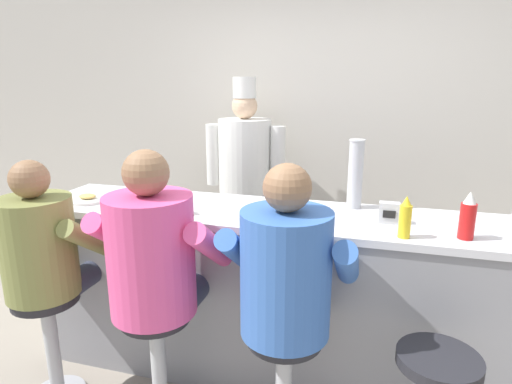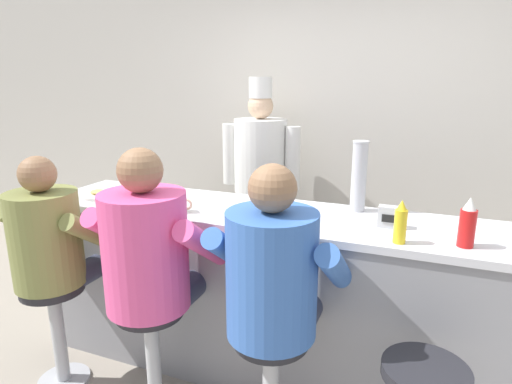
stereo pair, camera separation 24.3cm
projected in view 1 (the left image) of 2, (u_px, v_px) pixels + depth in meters
name	position (u px, v px, depth m)	size (l,w,h in m)	color
wall_back	(320.00, 129.00, 3.86)	(10.00, 0.06, 2.70)	beige
diner_counter	(279.00, 294.00, 2.58)	(3.03, 0.63, 1.04)	gray
ketchup_bottle_red	(468.00, 217.00, 2.02)	(0.07, 0.07, 0.23)	red
mustard_bottle_yellow	(405.00, 218.00, 2.04)	(0.06, 0.06, 0.21)	yellow
breakfast_plate	(88.00, 199.00, 2.68)	(0.24, 0.24, 0.05)	white
cereal_bowl	(299.00, 221.00, 2.22)	(0.17, 0.17, 0.05)	#B24C47
coffee_mug_blue	(275.00, 212.00, 2.33)	(0.13, 0.09, 0.08)	#4C7AB2
coffee_mug_tan	(179.00, 206.00, 2.41)	(0.13, 0.08, 0.09)	beige
cup_stack_steel	(355.00, 174.00, 2.50)	(0.09, 0.09, 0.41)	#B7BABF
napkin_dispenser_chrome	(389.00, 213.00, 2.26)	(0.11, 0.06, 0.11)	silver
diner_seated_olive	(44.00, 254.00, 2.30)	(0.58, 0.57, 1.39)	#B2B5BA
diner_seated_pink	(156.00, 261.00, 2.12)	(0.64, 0.64, 1.47)	#B2B5BA
diner_seated_blue	(287.00, 280.00, 1.95)	(0.62, 0.61, 1.44)	#B2B5BA
cook_in_whites_near	(245.00, 173.00, 3.72)	(0.71, 0.45, 1.81)	#232328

